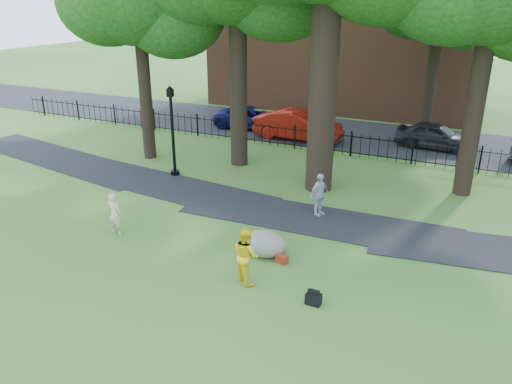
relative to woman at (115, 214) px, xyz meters
The scene contains 15 objects.
ground 4.92m from the woman, ahead, with size 120.00×120.00×0.00m, color #335D20.
footpath 7.08m from the woman, 33.58° to the left, with size 36.00×2.60×0.03m, color black.
street 16.74m from the woman, 73.07° to the left, with size 80.00×7.00×0.02m, color black.
iron_fence 12.95m from the woman, 67.91° to the left, with size 44.00×0.04×1.20m.
brick_building 24.58m from the woman, 87.93° to the left, with size 18.00×8.00×12.00m, color brown.
woman is the anchor object (origin of this frame).
man 5.43m from the woman, ahead, with size 0.81×0.63×1.66m, color yellow.
pedestrian 7.23m from the woman, 37.23° to the left, with size 0.95×0.40×1.62m, color #A7A7AC.
boulder 5.24m from the woman, ahead, with size 1.40×1.05×0.82m, color slate.
lamppost 6.12m from the woman, 104.57° to the left, with size 0.40×0.40×4.02m.
backpack 7.59m from the woman, ahead, with size 0.41×0.26×0.31m, color black.
red_bag 5.95m from the woman, ahead, with size 0.37×0.23×0.25m, color maroon.
red_sedan 13.84m from the woman, 84.36° to the left, with size 1.71×4.91×1.62m, color maroon.
navy_van 15.10m from the woman, 97.94° to the left, with size 2.11×4.57×1.27m, color #0D0E45.
grey_car 17.41m from the woman, 60.63° to the left, with size 1.63×4.05×1.38m, color black.
Camera 1 is at (6.02, -11.82, 7.63)m, focal length 35.00 mm.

